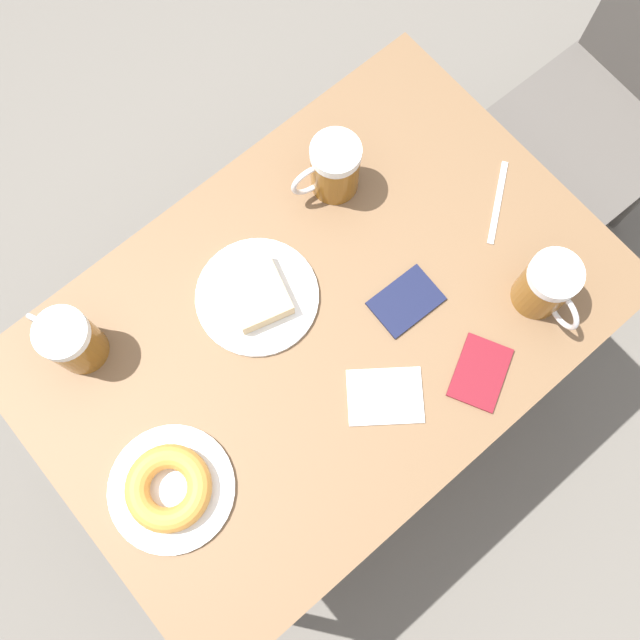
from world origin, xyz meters
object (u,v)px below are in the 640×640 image
(plate_with_donut, at_px, (170,488))
(fork, at_px, (498,202))
(beer_mug_right, at_px, (334,168))
(plate_with_cake, at_px, (257,295))
(passport_near_edge, at_px, (406,301))
(napkin_folded, at_px, (383,398))
(passport_far_edge, at_px, (480,373))
(beer_mug_center, at_px, (547,286))
(beer_mug_left, at_px, (71,340))
(chair, at_px, (628,94))

(plate_with_donut, bearing_deg, fork, 91.60)
(beer_mug_right, bearing_deg, plate_with_cake, -71.93)
(passport_near_edge, bearing_deg, napkin_folded, -54.75)
(passport_near_edge, bearing_deg, passport_far_edge, 3.48)
(beer_mug_right, distance_m, napkin_folded, 0.44)
(beer_mug_right, height_order, fork, beer_mug_right)
(fork, bearing_deg, beer_mug_center, -23.34)
(plate_with_cake, bearing_deg, beer_mug_left, -112.99)
(plate_with_cake, height_order, beer_mug_center, beer_mug_center)
(fork, bearing_deg, napkin_folded, -71.54)
(beer_mug_right, height_order, passport_near_edge, beer_mug_right)
(plate_with_donut, xyz_separation_m, fork, (-0.02, 0.81, -0.02))
(napkin_folded, bearing_deg, fork, 108.46)
(plate_with_donut, relative_size, beer_mug_center, 1.58)
(beer_mug_center, height_order, passport_far_edge, beer_mug_center)
(beer_mug_center, bearing_deg, passport_far_edge, -78.75)
(plate_with_donut, distance_m, passport_near_edge, 0.54)
(beer_mug_left, xyz_separation_m, beer_mug_center, (0.47, 0.71, 0.00))
(plate_with_cake, xyz_separation_m, passport_near_edge, (0.19, 0.21, -0.01))
(passport_near_edge, bearing_deg, beer_mug_right, 168.81)
(passport_near_edge, height_order, passport_far_edge, same)
(plate_with_cake, height_order, beer_mug_left, beer_mug_left)
(plate_with_donut, relative_size, fork, 1.48)
(plate_with_cake, distance_m, passport_far_edge, 0.43)
(plate_with_cake, bearing_deg, napkin_folded, 10.25)
(passport_far_edge, bearing_deg, plate_with_donut, -109.83)
(fork, bearing_deg, passport_near_edge, -82.93)
(beer_mug_center, bearing_deg, passport_near_edge, -128.38)
(beer_mug_right, xyz_separation_m, passport_near_edge, (0.27, -0.05, -0.06))
(plate_with_donut, xyz_separation_m, passport_near_edge, (0.01, 0.54, -0.02))
(chair, bearing_deg, beer_mug_center, -68.52)
(napkin_folded, bearing_deg, plate_with_donut, -107.13)
(chair, relative_size, beer_mug_left, 6.61)
(beer_mug_right, bearing_deg, beer_mug_left, -94.58)
(chair, height_order, plate_with_cake, chair)
(beer_mug_center, bearing_deg, plate_with_cake, -130.37)
(beer_mug_left, distance_m, beer_mug_center, 0.85)
(plate_with_cake, distance_m, passport_near_edge, 0.28)
(beer_mug_right, height_order, napkin_folded, beer_mug_right)
(plate_with_donut, relative_size, passport_near_edge, 1.72)
(beer_mug_center, distance_m, napkin_folded, 0.35)
(plate_with_cake, distance_m, plate_with_donut, 0.38)
(napkin_folded, xyz_separation_m, fork, (-0.14, 0.43, -0.00))
(napkin_folded, relative_size, fork, 1.13)
(beer_mug_right, distance_m, passport_far_edge, 0.47)
(fork, xyz_separation_m, passport_near_edge, (0.03, -0.27, 0.00))
(chair, height_order, beer_mug_center, chair)
(plate_with_donut, bearing_deg, beer_mug_center, 77.45)
(fork, height_order, passport_near_edge, passport_near_edge)
(plate_with_cake, bearing_deg, fork, 72.28)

